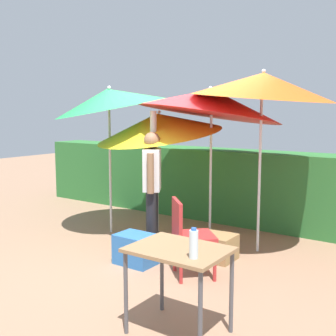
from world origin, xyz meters
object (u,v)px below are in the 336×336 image
umbrella_orange (211,102)px  umbrella_yellow (158,124)px  crate_cardboard (216,247)px  bottle_water (194,244)px  cooler_box (136,249)px  umbrella_navy (109,99)px  folding_table (179,258)px  person_vendor (152,182)px  umbrella_rainbow (263,86)px  chair_plastic (188,233)px

umbrella_orange → umbrella_yellow: umbrella_orange is taller
crate_cardboard → bottle_water: 2.20m
umbrella_yellow → crate_cardboard: (1.28, -0.52, -1.52)m
umbrella_orange → cooler_box: size_ratio=4.92×
umbrella_navy → folding_table: (2.50, -1.91, -1.40)m
person_vendor → crate_cardboard: size_ratio=3.98×
crate_cardboard → bottle_water: bottle_water is taller
crate_cardboard → umbrella_orange: bearing=124.3°
umbrella_rainbow → bottle_water: 2.91m
chair_plastic → person_vendor: bearing=149.2°
chair_plastic → umbrella_rainbow: bearing=76.4°
chair_plastic → umbrella_orange: bearing=110.0°
umbrella_orange → chair_plastic: umbrella_orange is taller
umbrella_rainbow → umbrella_orange: bearing=169.5°
umbrella_rainbow → bottle_water: umbrella_rainbow is taller
umbrella_yellow → chair_plastic: 2.11m
cooler_box → folding_table: 1.77m
umbrella_rainbow → person_vendor: bearing=-148.6°
crate_cardboard → umbrella_navy: bearing=176.0°
person_vendor → folding_table: size_ratio=2.35×
umbrella_yellow → crate_cardboard: 2.05m
cooler_box → bottle_water: size_ratio=2.04×
person_vendor → chair_plastic: (0.91, -0.54, -0.42)m
umbrella_navy → bottle_water: size_ratio=10.14×
crate_cardboard → person_vendor: bearing=-171.4°
person_vendor → folding_table: person_vendor is taller
umbrella_navy → folding_table: 3.45m
crate_cardboard → chair_plastic: bearing=-89.6°
folding_table → person_vendor: bearing=132.5°
umbrella_rainbow → umbrella_yellow: 1.68m
umbrella_orange → umbrella_navy: umbrella_navy is taller
person_vendor → chair_plastic: size_ratio=2.11×
umbrella_navy → bottle_water: (2.73, -2.05, -1.20)m
umbrella_yellow → umbrella_navy: (-0.62, -0.39, 0.38)m
umbrella_rainbow → bottle_water: (0.51, -2.53, -1.34)m
umbrella_rainbow → crate_cardboard: size_ratio=5.21×
umbrella_rainbow → umbrella_navy: umbrella_rainbow is taller
person_vendor → chair_plastic: 1.14m
umbrella_rainbow → cooler_box: (-1.05, -1.31, -2.02)m
person_vendor → crate_cardboard: bearing=8.6°
cooler_box → folding_table: size_ratio=0.61×
umbrella_yellow → umbrella_navy: bearing=-148.3°
umbrella_orange → umbrella_navy: bearing=-155.5°
umbrella_navy → cooler_box: size_ratio=4.98×
chair_plastic → crate_cardboard: (-0.00, 0.68, -0.35)m
umbrella_navy → folding_table: umbrella_navy is taller
cooler_box → folding_table: folding_table is taller
umbrella_yellow → bottle_water: 3.33m
umbrella_rainbow → umbrella_yellow: size_ratio=1.20×
bottle_water → folding_table: bearing=148.0°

